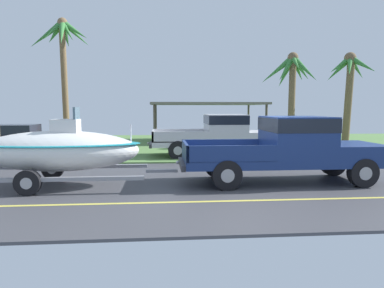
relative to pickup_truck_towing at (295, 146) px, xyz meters
name	(u,v)px	position (x,y,z in m)	size (l,w,h in m)	color
ground	(211,150)	(-1.33, 8.19, -1.07)	(36.00, 22.00, 0.11)	#424247
pickup_truck_towing	(295,146)	(0.00, 0.00, 0.00)	(5.97, 2.00, 1.92)	navy
boat_on_trailer	(57,150)	(-6.73, 0.00, -0.06)	(5.80, 2.26, 2.19)	gray
parked_pickup_background	(224,133)	(-1.07, 5.59, -0.01)	(5.91, 2.05, 1.88)	silver
parked_sedan_near	(12,140)	(-10.93, 7.42, -0.39)	(4.53, 1.81, 1.38)	#B21E19
carport_awning	(207,104)	(-0.99, 12.60, 1.33)	(7.05, 4.82, 2.51)	#4C4238
palm_tree_near_left	(63,47)	(-9.17, 10.10, 4.40)	(3.30, 3.38, 6.99)	brown
palm_tree_near_right	(349,78)	(7.22, 10.39, 2.89)	(2.33, 3.28, 5.44)	brown
palm_tree_mid	(291,77)	(3.30, 9.28, 2.81)	(2.88, 3.00, 5.21)	brown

